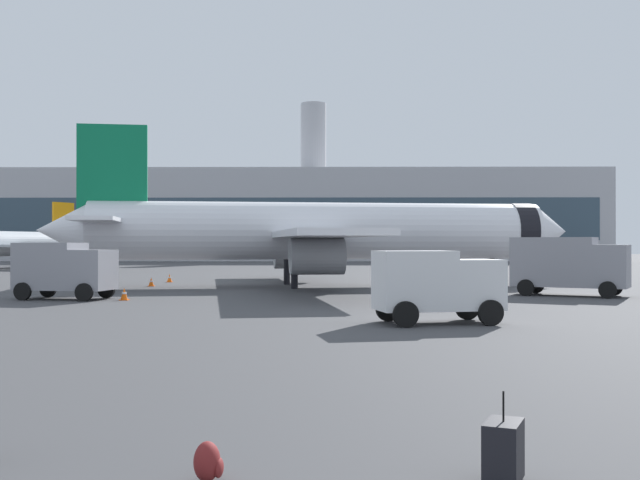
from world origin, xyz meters
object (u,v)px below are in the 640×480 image
(traveller_backpack, at_px, (208,462))
(airplane_at_gate, at_px, (317,231))
(service_truck, at_px, (64,268))
(safety_cone_mid, at_px, (169,278))
(safety_cone_near, at_px, (151,282))
(safety_cone_far, at_px, (124,294))
(cargo_van, at_px, (436,283))
(fuel_truck, at_px, (568,263))
(rolling_suitcase, at_px, (503,451))

(traveller_backpack, bearing_deg, airplane_at_gate, 89.06)
(service_truck, height_order, safety_cone_mid, service_truck)
(safety_cone_mid, distance_m, traveller_backpack, 47.60)
(safety_cone_near, distance_m, traveller_backpack, 42.42)
(airplane_at_gate, distance_m, safety_cone_far, 16.03)
(service_truck, bearing_deg, cargo_van, -33.51)
(service_truck, relative_size, traveller_backpack, 10.69)
(fuel_truck, bearing_deg, safety_cone_far, -171.49)
(cargo_van, bearing_deg, airplane_at_gate, 101.16)
(cargo_van, bearing_deg, service_truck, 146.49)
(airplane_at_gate, xyz_separation_m, fuel_truck, (13.89, -8.97, -1.88))
(safety_cone_far, bearing_deg, rolling_suitcase, -66.82)
(airplane_at_gate, height_order, safety_cone_near, airplane_at_gate)
(safety_cone_far, xyz_separation_m, rolling_suitcase, (12.35, -28.84, 0.08))
(airplane_at_gate, xyz_separation_m, safety_cone_mid, (-10.95, 5.21, -3.36))
(fuel_truck, bearing_deg, cargo_van, -122.78)
(airplane_at_gate, distance_m, safety_cone_near, 11.55)
(fuel_truck, bearing_deg, rolling_suitcase, -108.86)
(service_truck, xyz_separation_m, safety_cone_far, (3.25, -0.59, -1.30))
(safety_cone_far, distance_m, traveller_backpack, 30.12)
(cargo_van, distance_m, safety_cone_near, 28.05)
(airplane_at_gate, distance_m, safety_cone_mid, 12.59)
(cargo_van, height_order, safety_cone_mid, cargo_van)
(traveller_backpack, bearing_deg, safety_cone_far, 107.05)
(cargo_van, bearing_deg, safety_cone_near, 123.96)
(rolling_suitcase, bearing_deg, service_truck, 117.92)
(safety_cone_mid, distance_m, rolling_suitcase, 48.52)
(cargo_van, relative_size, safety_cone_near, 7.99)
(airplane_at_gate, relative_size, rolling_suitcase, 32.47)
(traveller_backpack, bearing_deg, service_truck, 112.34)
(fuel_truck, relative_size, traveller_backpack, 13.39)
(airplane_at_gate, relative_size, safety_cone_mid, 58.47)
(fuel_truck, relative_size, safety_cone_far, 10.31)
(cargo_van, relative_size, safety_cone_mid, 7.72)
(fuel_truck, xyz_separation_m, traveller_backpack, (-14.56, -32.29, -1.54))
(cargo_van, relative_size, rolling_suitcase, 4.29)
(safety_cone_mid, distance_m, safety_cone_far, 17.74)
(traveller_backpack, bearing_deg, safety_cone_near, 104.15)
(safety_cone_mid, height_order, safety_cone_far, safety_cone_far)
(service_truck, height_order, safety_cone_far, service_truck)
(rolling_suitcase, bearing_deg, safety_cone_far, 113.18)
(airplane_at_gate, relative_size, safety_cone_far, 57.26)
(fuel_truck, distance_m, cargo_van, 17.13)
(traveller_backpack, bearing_deg, fuel_truck, 65.73)
(safety_cone_near, relative_size, rolling_suitcase, 0.54)
(safety_cone_near, height_order, traveller_backpack, safety_cone_near)
(service_truck, bearing_deg, traveller_backpack, -67.66)
(cargo_van, xyz_separation_m, safety_cone_far, (-14.12, 10.90, -1.14))
(safety_cone_far, relative_size, rolling_suitcase, 0.57)
(fuel_truck, height_order, safety_cone_mid, fuel_truck)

